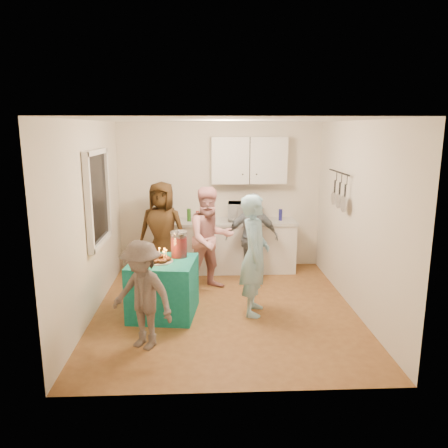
{
  "coord_description": "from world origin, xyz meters",
  "views": [
    {
      "loc": [
        -0.27,
        -5.76,
        2.51
      ],
      "look_at": [
        0.0,
        0.35,
        1.15
      ],
      "focal_mm": 35.0,
      "sensor_mm": 36.0,
      "label": 1
    }
  ],
  "objects_px": {
    "party_table": "(163,288)",
    "woman_back_center": "(210,239)",
    "microwave": "(244,212)",
    "woman_back_left": "(162,231)",
    "punch_jar": "(179,245)",
    "child_near_left": "(142,295)",
    "woman_back_right": "(252,238)",
    "man_birthday": "(255,255)",
    "counter": "(232,247)"
  },
  "relations": [
    {
      "from": "microwave",
      "to": "punch_jar",
      "type": "distance_m",
      "value": 1.97
    },
    {
      "from": "child_near_left",
      "to": "counter",
      "type": "bearing_deg",
      "value": 97.85
    },
    {
      "from": "punch_jar",
      "to": "woman_back_right",
      "type": "height_order",
      "value": "woman_back_right"
    },
    {
      "from": "microwave",
      "to": "party_table",
      "type": "relative_size",
      "value": 0.67
    },
    {
      "from": "punch_jar",
      "to": "child_near_left",
      "type": "bearing_deg",
      "value": -108.27
    },
    {
      "from": "party_table",
      "to": "punch_jar",
      "type": "distance_m",
      "value": 0.62
    },
    {
      "from": "child_near_left",
      "to": "microwave",
      "type": "bearing_deg",
      "value": 94.15
    },
    {
      "from": "woman_back_center",
      "to": "woman_back_right",
      "type": "relative_size",
      "value": 1.1
    },
    {
      "from": "party_table",
      "to": "woman_back_left",
      "type": "distance_m",
      "value": 1.56
    },
    {
      "from": "woman_back_center",
      "to": "child_near_left",
      "type": "xyz_separation_m",
      "value": [
        -0.8,
        -1.85,
        -0.17
      ]
    },
    {
      "from": "punch_jar",
      "to": "woman_back_center",
      "type": "height_order",
      "value": "woman_back_center"
    },
    {
      "from": "woman_back_left",
      "to": "woman_back_center",
      "type": "relative_size",
      "value": 1.01
    },
    {
      "from": "woman_back_center",
      "to": "child_near_left",
      "type": "bearing_deg",
      "value": -136.39
    },
    {
      "from": "child_near_left",
      "to": "punch_jar",
      "type": "bearing_deg",
      "value": 103.05
    },
    {
      "from": "man_birthday",
      "to": "woman_back_center",
      "type": "bearing_deg",
      "value": 41.94
    },
    {
      "from": "party_table",
      "to": "woman_back_right",
      "type": "xyz_separation_m",
      "value": [
        1.34,
        1.28,
        0.36
      ]
    },
    {
      "from": "microwave",
      "to": "woman_back_left",
      "type": "relative_size",
      "value": 0.35
    },
    {
      "from": "man_birthday",
      "to": "child_near_left",
      "type": "relative_size",
      "value": 1.29
    },
    {
      "from": "woman_back_right",
      "to": "child_near_left",
      "type": "distance_m",
      "value": 2.65
    },
    {
      "from": "party_table",
      "to": "child_near_left",
      "type": "height_order",
      "value": "child_near_left"
    },
    {
      "from": "counter",
      "to": "woman_back_right",
      "type": "bearing_deg",
      "value": -62.38
    },
    {
      "from": "punch_jar",
      "to": "child_near_left",
      "type": "height_order",
      "value": "child_near_left"
    },
    {
      "from": "party_table",
      "to": "man_birthday",
      "type": "bearing_deg",
      "value": -0.2
    },
    {
      "from": "punch_jar",
      "to": "woman_back_center",
      "type": "relative_size",
      "value": 0.21
    },
    {
      "from": "party_table",
      "to": "woman_back_center",
      "type": "bearing_deg",
      "value": 55.22
    },
    {
      "from": "woman_back_center",
      "to": "microwave",
      "type": "bearing_deg",
      "value": 32.74
    },
    {
      "from": "microwave",
      "to": "woman_back_right",
      "type": "bearing_deg",
      "value": -78.16
    },
    {
      "from": "man_birthday",
      "to": "woman_back_right",
      "type": "xyz_separation_m",
      "value": [
        0.1,
        1.28,
        -0.08
      ]
    },
    {
      "from": "counter",
      "to": "child_near_left",
      "type": "relative_size",
      "value": 1.72
    },
    {
      "from": "counter",
      "to": "child_near_left",
      "type": "distance_m",
      "value": 3.01
    },
    {
      "from": "woman_back_center",
      "to": "woman_back_right",
      "type": "xyz_separation_m",
      "value": [
        0.69,
        0.34,
        -0.07
      ]
    },
    {
      "from": "child_near_left",
      "to": "woman_back_left",
      "type": "bearing_deg",
      "value": 121.1
    },
    {
      "from": "punch_jar",
      "to": "man_birthday",
      "type": "bearing_deg",
      "value": -10.21
    },
    {
      "from": "party_table",
      "to": "woman_back_left",
      "type": "height_order",
      "value": "woman_back_left"
    },
    {
      "from": "woman_back_left",
      "to": "microwave",
      "type": "bearing_deg",
      "value": 27.35
    },
    {
      "from": "counter",
      "to": "woman_back_center",
      "type": "bearing_deg",
      "value": -113.7
    },
    {
      "from": "woman_back_right",
      "to": "counter",
      "type": "bearing_deg",
      "value": 116.79
    },
    {
      "from": "punch_jar",
      "to": "child_near_left",
      "type": "relative_size",
      "value": 0.27
    },
    {
      "from": "microwave",
      "to": "child_near_left",
      "type": "height_order",
      "value": "child_near_left"
    },
    {
      "from": "party_table",
      "to": "woman_back_center",
      "type": "xyz_separation_m",
      "value": [
        0.65,
        0.94,
        0.43
      ]
    },
    {
      "from": "microwave",
      "to": "party_table",
      "type": "bearing_deg",
      "value": -120.27
    },
    {
      "from": "woman_back_left",
      "to": "woman_back_right",
      "type": "distance_m",
      "value": 1.49
    },
    {
      "from": "man_birthday",
      "to": "woman_back_center",
      "type": "relative_size",
      "value": 1.01
    },
    {
      "from": "microwave",
      "to": "party_table",
      "type": "distance_m",
      "value": 2.33
    },
    {
      "from": "man_birthday",
      "to": "woman_back_left",
      "type": "distance_m",
      "value": 2.03
    },
    {
      "from": "man_birthday",
      "to": "punch_jar",
      "type": "bearing_deg",
      "value": 89.86
    },
    {
      "from": "counter",
      "to": "party_table",
      "type": "bearing_deg",
      "value": -119.66
    },
    {
      "from": "microwave",
      "to": "woman_back_left",
      "type": "xyz_separation_m",
      "value": [
        -1.4,
        -0.35,
        -0.25
      ]
    },
    {
      "from": "microwave",
      "to": "man_birthday",
      "type": "relative_size",
      "value": 0.35
    },
    {
      "from": "microwave",
      "to": "punch_jar",
      "type": "height_order",
      "value": "microwave"
    }
  ]
}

